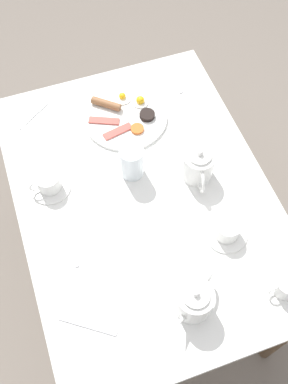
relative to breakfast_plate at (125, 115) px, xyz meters
name	(u,v)px	position (x,y,z in m)	size (l,w,h in m)	color
ground_plane	(144,269)	(0.04, 0.33, -0.71)	(8.00, 8.00, 0.00)	#70665B
table	(144,205)	(0.04, 0.33, -0.08)	(0.81, 1.13, 0.70)	white
breakfast_plate	(125,115)	(0.00, 0.00, 0.00)	(0.31, 0.31, 0.04)	white
teapot_near	(194,300)	(0.03, 0.72, 0.05)	(0.17, 0.13, 0.13)	white
teapot_far	(198,165)	(-0.15, 0.31, 0.05)	(0.10, 0.19, 0.13)	white
teacup_with_saucer_left	(227,230)	(-0.15, 0.54, 0.02)	(0.13, 0.13, 0.07)	white
teacup_with_saucer_right	(49,183)	(0.32, 0.20, 0.02)	(0.13, 0.13, 0.07)	white
water_glass_tall	(132,162)	(0.05, 0.23, 0.05)	(0.08, 0.08, 0.12)	white
creamer_jug	(286,286)	(-0.23, 0.76, 0.02)	(0.09, 0.07, 0.06)	white
fork_by_plate	(87,325)	(0.33, 0.67, -0.01)	(0.15, 0.11, 0.00)	silver
knife_by_plate	(69,239)	(0.31, 0.40, -0.01)	(0.01, 0.20, 0.00)	silver
spoon_for_tea	(33,115)	(0.31, -0.11, -0.01)	(0.13, 0.09, 0.00)	silver
fork_spare	(173,77)	(-0.23, -0.12, -0.01)	(0.02, 0.17, 0.00)	silver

